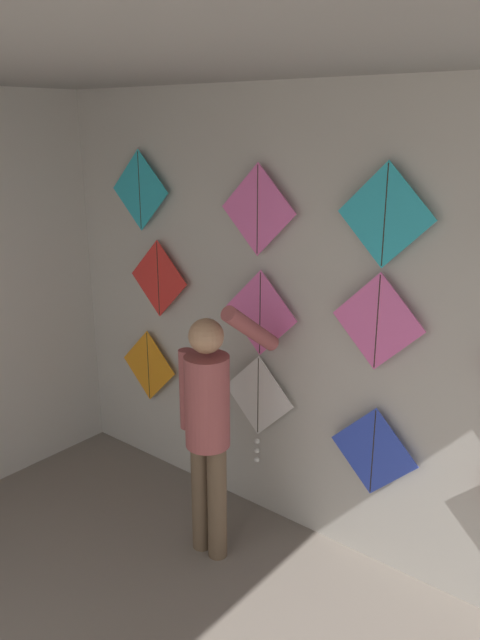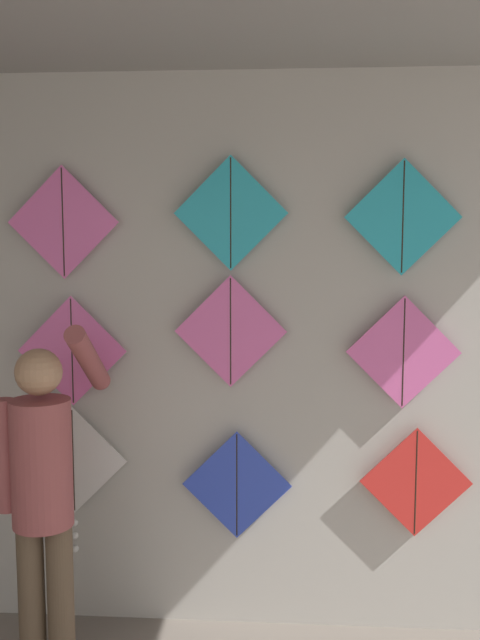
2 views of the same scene
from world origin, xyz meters
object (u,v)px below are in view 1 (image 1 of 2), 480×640
(kite_10, at_px, (385,215))
(kite_4, at_px, (158,279))
(shopkeeper, at_px, (209,418))
(kite_1, at_px, (258,401))
(kite_9, at_px, (258,210))
(kite_2, at_px, (373,452))
(kite_5, at_px, (260,313))
(kite_6, at_px, (377,322))
(kite_0, at_px, (149,366))
(kite_8, at_px, (140,191))

(kite_10, bearing_deg, kite_4, 180.00)
(shopkeeper, height_order, kite_4, kite_4)
(kite_1, xyz_separation_m, kite_9, (-0.02, 0.00, 1.24))
(kite_2, height_order, kite_10, kite_10)
(kite_5, relative_size, kite_6, 1.00)
(kite_0, distance_m, kite_10, 2.26)
(kite_6, distance_m, kite_10, 0.57)
(kite_6, xyz_separation_m, kite_9, (-0.82, 0.00, 0.53))
(kite_4, xyz_separation_m, kite_8, (-0.15, 0.00, 0.61))
(kite_5, distance_m, kite_6, 0.80)
(kite_2, bearing_deg, kite_9, 180.00)
(kite_4, height_order, kite_10, kite_10)
(kite_4, bearing_deg, kite_10, 0.00)
(kite_8, height_order, kite_10, kite_8)
(kite_4, relative_size, kite_6, 1.00)
(kite_1, distance_m, kite_4, 1.13)
(kite_1, relative_size, kite_2, 1.38)
(shopkeeper, bearing_deg, kite_0, 154.55)
(shopkeeper, xyz_separation_m, kite_4, (-0.92, 0.51, 0.60))
(kite_6, xyz_separation_m, kite_8, (-1.85, 0.00, 0.58))
(kite_2, distance_m, kite_9, 1.57)
(kite_1, bearing_deg, kite_5, 5.95)
(kite_2, distance_m, kite_6, 0.78)
(shopkeeper, height_order, kite_6, kite_6)
(kite_4, xyz_separation_m, kite_10, (1.70, 0.00, 0.60))
(kite_1, bearing_deg, kite_6, 0.07)
(kite_2, height_order, kite_9, kite_9)
(kite_1, height_order, kite_6, kite_6)
(shopkeeper, xyz_separation_m, kite_6, (0.78, 0.51, 0.62))
(kite_6, xyz_separation_m, kite_10, (0.00, 0.00, 0.57))
(kite_1, distance_m, kite_2, 0.84)
(kite_2, relative_size, kite_8, 1.00)
(kite_0, distance_m, kite_4, 0.71)
(kite_4, height_order, kite_9, kite_9)
(shopkeeper, xyz_separation_m, kite_5, (-0.01, 0.51, 0.52))
(kite_4, distance_m, kite_8, 0.62)
(kite_4, xyz_separation_m, kite_9, (0.88, 0.00, 0.56))
(kite_1, relative_size, kite_4, 1.38)
(kite_1, distance_m, kite_6, 1.07)
(kite_0, height_order, kite_1, kite_1)
(shopkeeper, relative_size, kite_6, 2.95)
(kite_1, bearing_deg, shopkeeper, -87.45)
(kite_1, height_order, kite_5, kite_5)
(kite_4, bearing_deg, kite_9, 0.00)
(shopkeeper, xyz_separation_m, kite_9, (-0.04, 0.51, 1.16))
(kite_5, bearing_deg, shopkeeper, -88.53)
(kite_2, relative_size, kite_5, 1.00)
(shopkeeper, distance_m, kite_5, 0.72)
(kite_0, bearing_deg, kite_9, 0.00)
(kite_10, bearing_deg, kite_1, -179.93)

